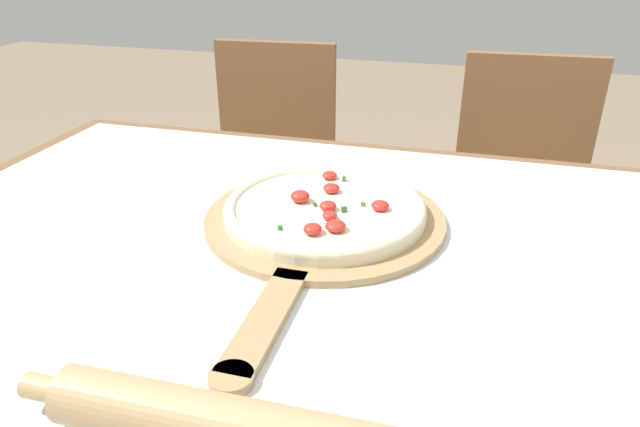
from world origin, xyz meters
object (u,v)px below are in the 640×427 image
pizza_peel (321,225)px  chair_left (271,165)px  pizza (325,208)px  chair_right (520,191)px

pizza_peel → chair_left: chair_left is taller
pizza → chair_left: chair_left is taller
chair_right → pizza_peel: bearing=-116.9°
chair_left → pizza: bearing=-67.6°
pizza → chair_right: (0.37, 0.79, -0.27)m
pizza → chair_left: 0.92m
pizza_peel → chair_right: 0.93m
pizza_peel → chair_right: (0.37, 0.81, -0.25)m
pizza → chair_right: size_ratio=0.38×
pizza_peel → chair_right: size_ratio=0.70×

